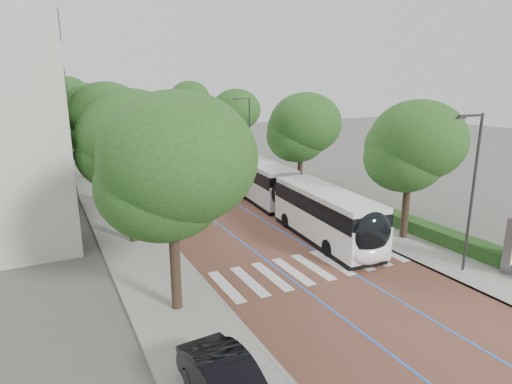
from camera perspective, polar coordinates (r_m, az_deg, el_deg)
ground at (r=22.39m, az=8.60°, el=-10.90°), size 160.00×160.00×0.00m
road at (r=58.38m, az=-14.83°, el=4.49°), size 11.00×140.00×0.02m
sidewalk_left at (r=57.30m, az=-22.17°, el=3.78°), size 4.00×140.00×0.12m
sidewalk_right at (r=60.36m, az=-7.85°, el=5.19°), size 4.00×140.00×0.12m
kerb_left at (r=57.48m, az=-20.29°, el=3.98°), size 0.20×140.00×0.14m
kerb_right at (r=59.78m, az=-9.57°, el=5.04°), size 0.20×140.00×0.14m
zebra_crossing at (r=23.22m, az=7.56°, el=-9.83°), size 10.55×3.60×0.01m
lane_line_left at (r=58.07m, az=-16.37°, el=4.35°), size 0.12×126.00×0.01m
lane_line_right at (r=58.73m, az=-13.30°, el=4.66°), size 0.12×126.00×0.01m
hedge at (r=28.17m, az=23.98°, el=-5.52°), size 1.20×14.00×0.80m
streetlight_near at (r=23.39m, az=26.81°, el=1.27°), size 1.82×0.20×8.00m
streetlight_far at (r=42.89m, az=-1.10°, el=8.07°), size 1.82×0.20×8.00m
lamp_post_left at (r=25.61m, az=-13.05°, el=1.87°), size 0.14×0.14×8.00m
trees_left at (r=40.91m, az=-20.88°, el=9.10°), size 6.40×61.03×9.92m
trees_right at (r=42.98m, az=0.39°, el=9.64°), size 6.03×47.68×9.26m
lead_bus at (r=29.74m, az=5.44°, el=-1.06°), size 4.07×18.54×3.20m
bus_queued_0 at (r=43.03m, az=-7.06°, el=3.68°), size 3.13×12.51×3.20m
bus_queued_1 at (r=55.68m, az=-11.42°, el=5.91°), size 2.60×12.41×3.20m
bus_queued_2 at (r=68.15m, az=-14.10°, el=7.26°), size 3.24×12.52×3.20m
ad_panel at (r=25.11m, az=30.99°, el=-5.84°), size 1.51×0.83×3.03m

